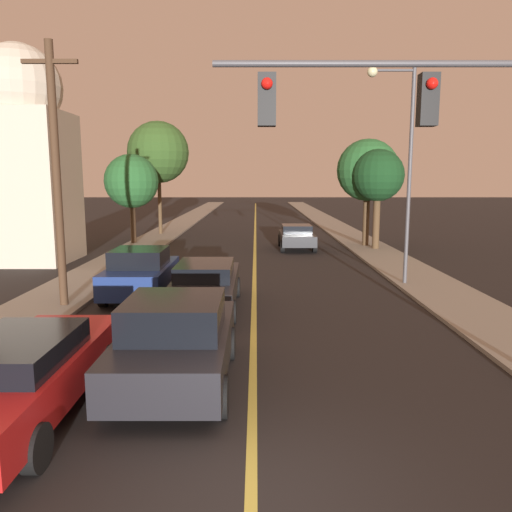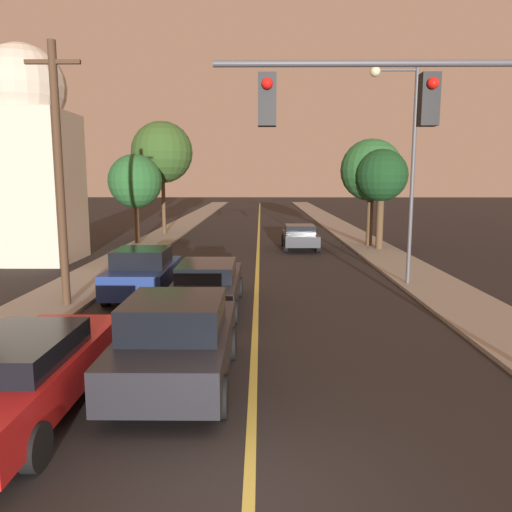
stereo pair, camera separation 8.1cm
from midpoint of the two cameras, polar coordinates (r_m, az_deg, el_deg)
The scene contains 17 objects.
ground_plane at distance 6.76m, azimuth -0.75°, elevation -26.67°, with size 200.00×200.00×0.00m, color black.
road_surface at distance 41.69m, azimuth 0.10°, elevation 3.46°, with size 10.41×80.00×0.01m.
sidewalk_left at distance 42.19m, azimuth -8.72°, elevation 3.50°, with size 2.50×80.00×0.12m.
sidewalk_right at distance 42.16m, azimuth 8.92°, elevation 3.49°, with size 2.50×80.00×0.12m.
car_near_lane_front at distance 9.72m, azimuth -9.13°, elevation -9.56°, with size 2.12×4.38×1.74m.
car_near_lane_second at distance 15.14m, azimuth -5.69°, elevation -3.25°, with size 1.96×5.05×1.46m.
car_outer_lane_front at distance 9.24m, azimuth -24.98°, elevation -12.03°, with size 1.90×5.12×1.44m.
car_outer_lane_second at distance 16.94m, azimuth -12.91°, elevation -1.92°, with size 2.03×4.03×1.66m.
car_far_oncoming at distance 28.00m, azimuth 4.83°, elevation 2.25°, with size 1.95×4.03×1.35m.
traffic_signal_mast at distance 9.69m, azimuth 21.10°, elevation 11.72°, with size 6.39×0.42×6.03m.
streetlamp_right at distance 18.77m, azimuth 16.30°, elevation 11.69°, with size 1.71×0.36×7.66m.
utility_pole_left at distance 15.96m, azimuth -21.76°, elevation 8.95°, with size 1.60×0.24×7.70m.
tree_left_near at distance 30.58m, azimuth -13.87°, elevation 8.27°, with size 3.16×3.16×5.23m.
tree_left_far at distance 35.34m, azimuth -10.93°, elevation 11.55°, with size 4.17×4.17×7.66m.
tree_right_near at distance 27.95m, azimuth 13.92°, elevation 8.86°, with size 2.80×2.80×5.38m.
tree_right_far at distance 29.18m, azimuth 12.81°, elevation 9.51°, with size 3.48×3.48×6.01m.
domed_building_left at distance 25.90m, azimuth -24.89°, elevation 10.42°, with size 4.03×4.03×9.95m.
Camera 1 is at (0.06, -5.50, 3.93)m, focal length 35.00 mm.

